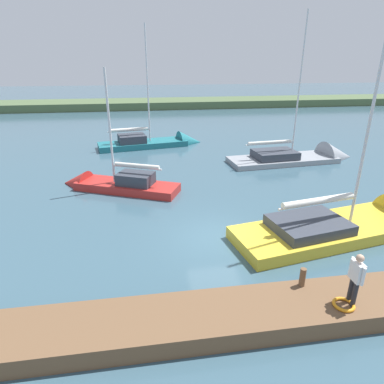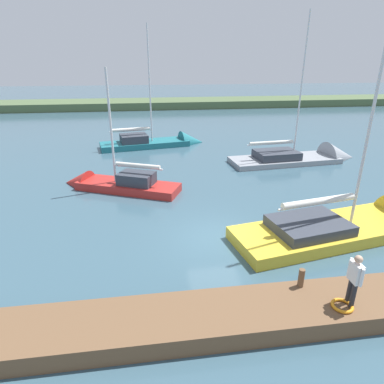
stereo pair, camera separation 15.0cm
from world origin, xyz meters
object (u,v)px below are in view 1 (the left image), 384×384
Objects in this scene: life_ring_buoy at (344,305)px; person_on_dock at (356,276)px; sailboat_behind_pier at (112,186)px; mooring_post_near at (303,277)px; sailboat_far_right at (308,159)px; sailboat_outer_mooring at (364,226)px; sailboat_mid_channel at (159,144)px.

person_on_dock reaches higher than life_ring_buoy.
life_ring_buoy is at bearing 146.13° from sailboat_behind_pier.
sailboat_far_right is at bearing -117.58° from mooring_post_near.
sailboat_behind_pier is at bearing -58.82° from mooring_post_near.
sailboat_far_right is at bearing -113.71° from life_ring_buoy.
sailboat_outer_mooring is at bearing 174.20° from sailboat_behind_pier.
mooring_post_near is 0.05× the size of sailboat_far_right.
sailboat_mid_channel is (8.76, -18.10, -0.01)m from sailboat_outer_mooring.
sailboat_far_right is (-8.20, -15.71, -0.83)m from mooring_post_near.
sailboat_outer_mooring reaches higher than life_ring_buoy.
sailboat_behind_pier is 0.67× the size of sailboat_far_right.
sailboat_behind_pier is 0.58× the size of sailboat_outer_mooring.
mooring_post_near is 13.56m from sailboat_behind_pier.
sailboat_far_right is 1.05× the size of sailboat_mid_channel.
person_on_dock is (4.30, 5.40, 1.48)m from sailboat_outer_mooring.
sailboat_mid_channel is at bearing -83.99° from sailboat_behind_pier.
person_on_dock is at bearing 135.69° from mooring_post_near.
mooring_post_near is at bearing -122.84° from sailboat_far_right.
mooring_post_near reaches higher than life_ring_buoy.
mooring_post_near is 1.41m from life_ring_buoy.
mooring_post_near is at bearing -53.99° from life_ring_buoy.
sailboat_mid_channel reaches higher than person_on_dock.
sailboat_far_right is at bearing -40.81° from sailboat_mid_channel.
sailboat_far_right is (-7.39, -16.83, -0.56)m from life_ring_buoy.
sailboat_outer_mooring is at bearing -74.81° from sailboat_mid_channel.
person_on_dock is at bearing -165.54° from life_ring_buoy.
mooring_post_near is at bearing -151.45° from sailboat_outer_mooring.
sailboat_behind_pier is (7.83, -12.71, -0.49)m from life_ring_buoy.
life_ring_buoy is 23.94m from sailboat_mid_channel.
person_on_dock is (-1.08, 1.05, 0.69)m from mooring_post_near.
sailboat_behind_pier is 0.70× the size of sailboat_mid_channel.
life_ring_buoy is 14.93m from sailboat_behind_pier.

